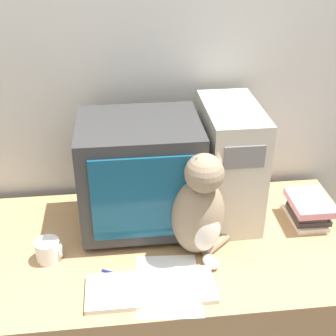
{
  "coord_description": "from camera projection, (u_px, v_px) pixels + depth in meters",
  "views": [
    {
      "loc": [
        -0.09,
        -1.0,
        1.83
      ],
      "look_at": [
        0.07,
        0.42,
        1.02
      ],
      "focal_mm": 50.0,
      "sensor_mm": 36.0,
      "label": 1
    }
  ],
  "objects": [
    {
      "name": "crt_monitor",
      "position": [
        140.0,
        174.0,
        1.75
      ],
      "size": [
        0.44,
        0.37,
        0.43
      ],
      "color": "#333333",
      "rests_on": "desk"
    },
    {
      "name": "wall_back",
      "position": [
        139.0,
        69.0,
        1.87
      ],
      "size": [
        7.0,
        0.05,
        2.5
      ],
      "color": "silver",
      "rests_on": "ground_plane"
    },
    {
      "name": "cat",
      "position": [
        200.0,
        210.0,
        1.62
      ],
      "size": [
        0.28,
        0.25,
        0.41
      ],
      "rotation": [
        0.0,
        0.0,
        0.34
      ],
      "color": "gray",
      "rests_on": "desk"
    },
    {
      "name": "pen",
      "position": [
        120.0,
        275.0,
        1.59
      ],
      "size": [
        0.13,
        0.07,
        0.01
      ],
      "color": "navy",
      "rests_on": "desk"
    },
    {
      "name": "book_stack",
      "position": [
        308.0,
        209.0,
        1.85
      ],
      "size": [
        0.16,
        0.22,
        0.1
      ],
      "color": "beige",
      "rests_on": "desk"
    },
    {
      "name": "computer_tower",
      "position": [
        229.0,
        163.0,
        1.81
      ],
      "size": [
        0.2,
        0.39,
        0.46
      ],
      "color": "beige",
      "rests_on": "desk"
    },
    {
      "name": "mug",
      "position": [
        49.0,
        250.0,
        1.65
      ],
      "size": [
        0.09,
        0.09,
        0.08
      ],
      "color": "white",
      "rests_on": "desk"
    },
    {
      "name": "paper_sheet",
      "position": [
        168.0,
        285.0,
        1.55
      ],
      "size": [
        0.23,
        0.31,
        0.0
      ],
      "color": "white",
      "rests_on": "desk"
    },
    {
      "name": "desk",
      "position": [
        152.0,
        312.0,
        1.92
      ],
      "size": [
        1.6,
        0.75,
        0.72
      ],
      "color": "tan",
      "rests_on": "ground_plane"
    },
    {
      "name": "keyboard",
      "position": [
        151.0,
        289.0,
        1.53
      ],
      "size": [
        0.42,
        0.17,
        0.02
      ],
      "color": "silver",
      "rests_on": "desk"
    }
  ]
}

